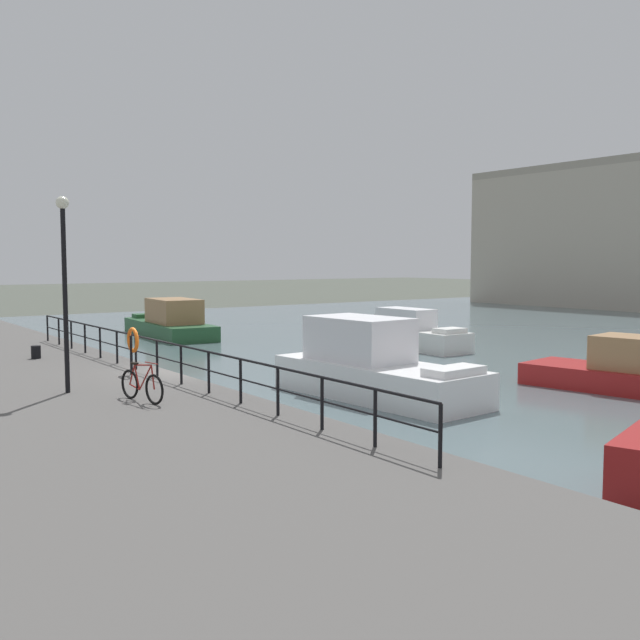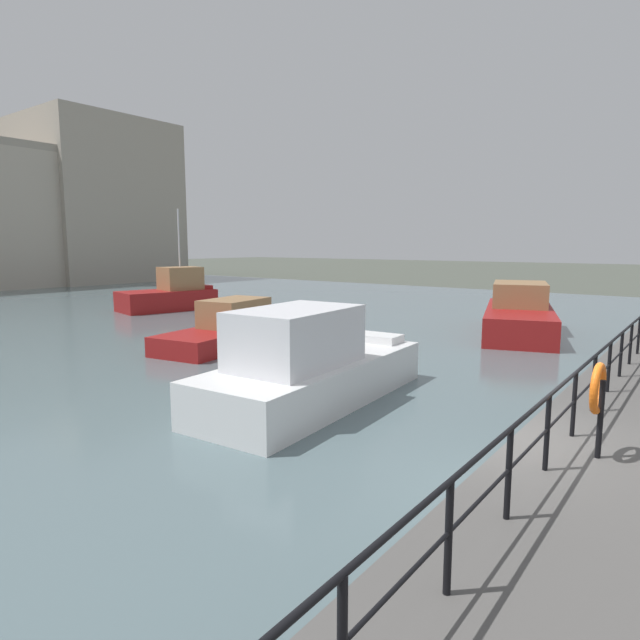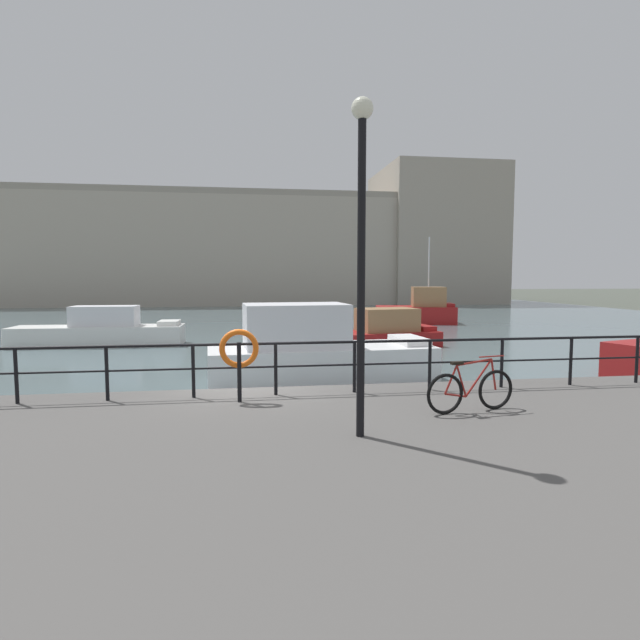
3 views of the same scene
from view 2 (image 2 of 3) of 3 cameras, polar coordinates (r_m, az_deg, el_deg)
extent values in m
plane|color=#4C5147|center=(9.69, 19.69, -17.74)|extent=(240.00, 240.00, 0.00)
cube|color=gray|center=(67.52, -23.27, 11.40)|extent=(14.50, 15.44, 17.57)
cube|color=maroon|center=(35.16, -16.10, 2.06)|extent=(6.25, 4.06, 1.25)
cube|color=#997047|center=(35.44, -14.76, 4.35)|extent=(2.76, 2.53, 1.45)
cube|color=maroon|center=(36.13, -12.63, 3.53)|extent=(1.12, 2.08, 0.24)
cylinder|color=silver|center=(35.38, -14.91, 8.49)|extent=(0.10, 0.10, 3.68)
cube|color=maroon|center=(22.06, -10.15, -1.83)|extent=(6.58, 3.48, 0.76)
cube|color=#997047|center=(22.44, -9.16, 0.81)|extent=(3.07, 2.27, 1.14)
cube|color=maroon|center=(24.08, -6.34, 0.28)|extent=(1.02, 1.86, 0.24)
cube|color=white|center=(14.24, -0.52, -6.43)|extent=(7.68, 3.22, 1.13)
cube|color=silver|center=(13.26, -2.61, -1.83)|extent=(3.51, 2.34, 1.44)
cube|color=white|center=(16.75, 5.46, -1.86)|extent=(1.03, 1.95, 0.24)
cube|color=maroon|center=(26.32, 20.56, -0.11)|extent=(9.01, 5.30, 1.22)
cube|color=#997047|center=(27.23, 20.65, 2.62)|extent=(4.15, 3.34, 1.12)
cube|color=maroon|center=(29.81, 20.54, 2.21)|extent=(1.58, 2.23, 0.24)
cylinder|color=black|center=(5.11, 13.62, -21.79)|extent=(0.07, 0.07, 1.05)
cylinder|color=black|center=(6.49, 19.57, -15.32)|extent=(0.07, 0.07, 1.05)
cylinder|color=black|center=(7.96, 23.18, -11.09)|extent=(0.07, 0.07, 1.05)
cylinder|color=black|center=(9.49, 25.59, -8.18)|extent=(0.07, 0.07, 1.05)
cylinder|color=black|center=(11.04, 27.30, -6.06)|extent=(0.07, 0.07, 1.05)
cylinder|color=black|center=(12.61, 28.58, -4.47)|extent=(0.07, 0.07, 1.05)
cylinder|color=black|center=(14.19, 29.58, -3.23)|extent=(0.07, 0.07, 1.05)
cylinder|color=black|center=(15.78, 30.37, -2.24)|extent=(0.07, 0.07, 1.05)
cylinder|color=black|center=(17.38, 31.01, -1.43)|extent=(0.07, 0.07, 1.05)
cylinder|color=black|center=(9.36, 25.79, -5.08)|extent=(22.76, 0.06, 0.06)
cylinder|color=black|center=(9.47, 25.61, -7.87)|extent=(22.76, 0.04, 0.04)
cylinder|color=black|center=(8.71, 27.86, -9.40)|extent=(0.08, 0.08, 1.15)
torus|color=orange|center=(8.60, 27.66, -6.51)|extent=(0.75, 0.11, 0.75)
camera|label=1|loc=(29.22, 50.34, 5.78)|focal=40.40mm
camera|label=3|loc=(11.97, 82.18, -2.08)|focal=28.72mm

